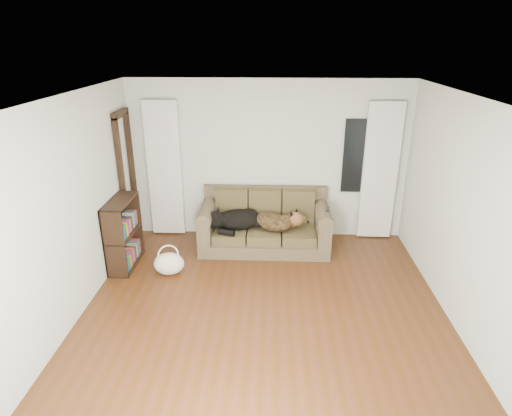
{
  "coord_description": "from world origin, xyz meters",
  "views": [
    {
      "loc": [
        0.09,
        -4.25,
        3.19
      ],
      "look_at": [
        -0.16,
        1.6,
        0.83
      ],
      "focal_mm": 30.0,
      "sensor_mm": 36.0,
      "label": 1
    }
  ],
  "objects_px": {
    "dog_black_lab": "(235,221)",
    "tote_bag": "(169,264)",
    "sofa": "(265,221)",
    "bookshelf": "(123,234)",
    "dog_shepherd": "(276,221)"
  },
  "relations": [
    {
      "from": "sofa",
      "to": "tote_bag",
      "type": "distance_m",
      "value": 1.65
    },
    {
      "from": "dog_shepherd",
      "to": "bookshelf",
      "type": "height_order",
      "value": "bookshelf"
    },
    {
      "from": "bookshelf",
      "to": "sofa",
      "type": "bearing_deg",
      "value": 22.91
    },
    {
      "from": "sofa",
      "to": "tote_bag",
      "type": "xyz_separation_m",
      "value": [
        -1.35,
        -0.91,
        -0.29
      ]
    },
    {
      "from": "tote_bag",
      "to": "dog_black_lab",
      "type": "bearing_deg",
      "value": 43.61
    },
    {
      "from": "dog_shepherd",
      "to": "tote_bag",
      "type": "xyz_separation_m",
      "value": [
        -1.53,
        -0.83,
        -0.33
      ]
    },
    {
      "from": "dog_shepherd",
      "to": "bookshelf",
      "type": "bearing_deg",
      "value": 39.01
    },
    {
      "from": "sofa",
      "to": "dog_shepherd",
      "type": "bearing_deg",
      "value": -22.38
    },
    {
      "from": "dog_black_lab",
      "to": "tote_bag",
      "type": "xyz_separation_m",
      "value": [
        -0.89,
        -0.85,
        -0.32
      ]
    },
    {
      "from": "bookshelf",
      "to": "dog_shepherd",
      "type": "bearing_deg",
      "value": 19.77
    },
    {
      "from": "dog_black_lab",
      "to": "sofa",
      "type": "bearing_deg",
      "value": 0.29
    },
    {
      "from": "sofa",
      "to": "dog_black_lab",
      "type": "bearing_deg",
      "value": -172.63
    },
    {
      "from": "sofa",
      "to": "bookshelf",
      "type": "xyz_separation_m",
      "value": [
        -2.05,
        -0.66,
        0.05
      ]
    },
    {
      "from": "sofa",
      "to": "bookshelf",
      "type": "height_order",
      "value": "bookshelf"
    },
    {
      "from": "dog_black_lab",
      "to": "bookshelf",
      "type": "relative_size",
      "value": 0.69
    }
  ]
}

